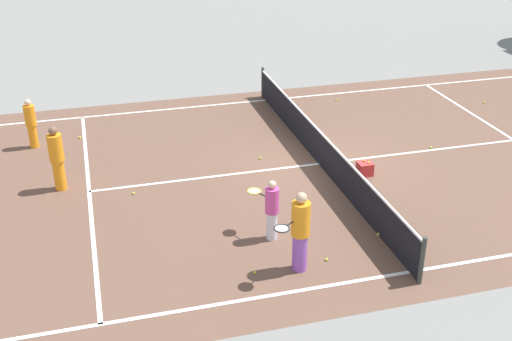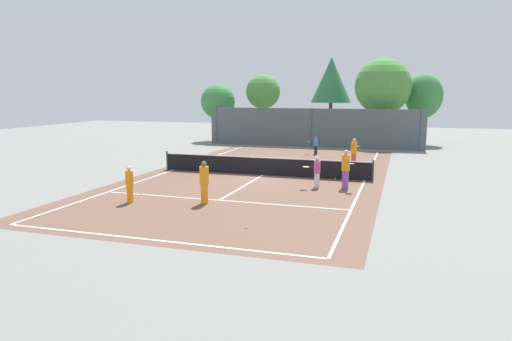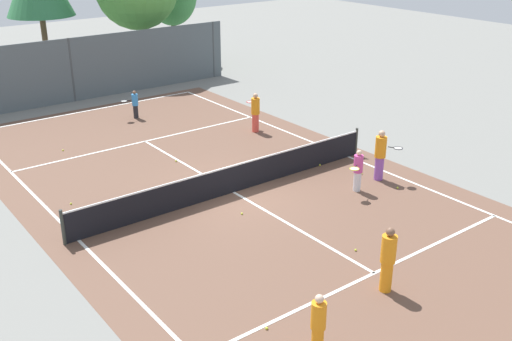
{
  "view_description": "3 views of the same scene",
  "coord_description": "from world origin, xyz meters",
  "px_view_note": "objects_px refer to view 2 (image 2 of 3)",
  "views": [
    {
      "loc": [
        15.5,
        -6.11,
        7.92
      ],
      "look_at": [
        1.28,
        -2.22,
        0.69
      ],
      "focal_mm": 45.2,
      "sensor_mm": 36.0,
      "label": 1
    },
    {
      "loc": [
        7.3,
        -24.2,
        4.53
      ],
      "look_at": [
        0.31,
        -2.24,
        0.63
      ],
      "focal_mm": 32.62,
      "sensor_mm": 36.0,
      "label": 2
    },
    {
      "loc": [
        -10.7,
        -15.33,
        8.6
      ],
      "look_at": [
        0.55,
        -0.54,
        0.85
      ],
      "focal_mm": 42.38,
      "sensor_mm": 36.0,
      "label": 3
    }
  ],
  "objects_px": {
    "tennis_ball_4": "(241,179)",
    "tennis_ball_5": "(246,228)",
    "tennis_ball_3": "(141,195)",
    "tennis_ball_1": "(341,191)",
    "tennis_ball_2": "(202,164)",
    "tennis_ball_9": "(238,195)",
    "ball_crate": "(284,170)",
    "player_4": "(204,182)",
    "player_5": "(317,172)",
    "tennis_ball_8": "(251,155)",
    "tennis_ball_7": "(335,179)",
    "player_1": "(346,169)",
    "player_0": "(315,145)",
    "tennis_ball_0": "(344,185)",
    "tennis_ball_6": "(278,165)",
    "player_2": "(130,184)"
  },
  "relations": [
    {
      "from": "player_2",
      "to": "tennis_ball_8",
      "type": "xyz_separation_m",
      "value": [
        0.23,
        15.25,
        -0.75
      ]
    },
    {
      "from": "player_0",
      "to": "tennis_ball_2",
      "type": "distance_m",
      "value": 9.29
    },
    {
      "from": "player_5",
      "to": "tennis_ball_0",
      "type": "relative_size",
      "value": 22.46
    },
    {
      "from": "ball_crate",
      "to": "tennis_ball_8",
      "type": "xyz_separation_m",
      "value": [
        -4.13,
        6.42,
        -0.15
      ]
    },
    {
      "from": "player_4",
      "to": "tennis_ball_1",
      "type": "xyz_separation_m",
      "value": [
        5.06,
        3.92,
        -0.87
      ]
    },
    {
      "from": "tennis_ball_3",
      "to": "tennis_ball_8",
      "type": "relative_size",
      "value": 1.0
    },
    {
      "from": "tennis_ball_5",
      "to": "tennis_ball_9",
      "type": "distance_m",
      "value": 5.05
    },
    {
      "from": "tennis_ball_3",
      "to": "tennis_ball_5",
      "type": "distance_m",
      "value": 7.01
    },
    {
      "from": "tennis_ball_3",
      "to": "tennis_ball_7",
      "type": "relative_size",
      "value": 1.0
    },
    {
      "from": "player_2",
      "to": "tennis_ball_9",
      "type": "bearing_deg",
      "value": 33.85
    },
    {
      "from": "player_5",
      "to": "tennis_ball_3",
      "type": "bearing_deg",
      "value": -150.17
    },
    {
      "from": "tennis_ball_5",
      "to": "tennis_ball_6",
      "type": "height_order",
      "value": "same"
    },
    {
      "from": "tennis_ball_4",
      "to": "tennis_ball_5",
      "type": "distance_m",
      "value": 9.0
    },
    {
      "from": "player_1",
      "to": "player_0",
      "type": "bearing_deg",
      "value": 107.06
    },
    {
      "from": "player_5",
      "to": "tennis_ball_2",
      "type": "relative_size",
      "value": 22.46
    },
    {
      "from": "tennis_ball_3",
      "to": "tennis_ball_6",
      "type": "distance_m",
      "value": 10.76
    },
    {
      "from": "player_2",
      "to": "tennis_ball_3",
      "type": "bearing_deg",
      "value": 103.34
    },
    {
      "from": "tennis_ball_9",
      "to": "tennis_ball_2",
      "type": "bearing_deg",
      "value": 124.1
    },
    {
      "from": "tennis_ball_0",
      "to": "tennis_ball_1",
      "type": "xyz_separation_m",
      "value": [
        0.06,
        -1.63,
        0.0
      ]
    },
    {
      "from": "player_2",
      "to": "player_5",
      "type": "xyz_separation_m",
      "value": [
        6.81,
        5.42,
        -0.01
      ]
    },
    {
      "from": "tennis_ball_2",
      "to": "tennis_ball_4",
      "type": "bearing_deg",
      "value": -44.56
    },
    {
      "from": "tennis_ball_9",
      "to": "tennis_ball_3",
      "type": "bearing_deg",
      "value": -163.32
    },
    {
      "from": "player_4",
      "to": "tennis_ball_8",
      "type": "xyz_separation_m",
      "value": [
        -2.79,
        14.48,
        -0.87
      ]
    },
    {
      "from": "player_4",
      "to": "tennis_ball_1",
      "type": "distance_m",
      "value": 6.46
    },
    {
      "from": "player_5",
      "to": "tennis_ball_8",
      "type": "height_order",
      "value": "player_5"
    },
    {
      "from": "tennis_ball_1",
      "to": "tennis_ball_2",
      "type": "distance_m",
      "value": 10.99
    },
    {
      "from": "ball_crate",
      "to": "tennis_ball_0",
      "type": "height_order",
      "value": "ball_crate"
    },
    {
      "from": "player_0",
      "to": "player_5",
      "type": "xyz_separation_m",
      "value": [
        2.27,
        -11.99,
        0.08
      ]
    },
    {
      "from": "player_1",
      "to": "tennis_ball_1",
      "type": "bearing_deg",
      "value": -94.96
    },
    {
      "from": "tennis_ball_9",
      "to": "ball_crate",
      "type": "bearing_deg",
      "value": 85.27
    },
    {
      "from": "tennis_ball_6",
      "to": "tennis_ball_9",
      "type": "height_order",
      "value": "same"
    },
    {
      "from": "ball_crate",
      "to": "tennis_ball_8",
      "type": "bearing_deg",
      "value": 122.74
    },
    {
      "from": "ball_crate",
      "to": "player_0",
      "type": "bearing_deg",
      "value": 88.75
    },
    {
      "from": "player_4",
      "to": "tennis_ball_0",
      "type": "height_order",
      "value": "player_4"
    },
    {
      "from": "tennis_ball_3",
      "to": "tennis_ball_4",
      "type": "xyz_separation_m",
      "value": [
        2.94,
        5.01,
        0.0
      ]
    },
    {
      "from": "tennis_ball_2",
      "to": "player_0",
      "type": "bearing_deg",
      "value": 50.21
    },
    {
      "from": "tennis_ball_4",
      "to": "tennis_ball_9",
      "type": "relative_size",
      "value": 1.0
    },
    {
      "from": "tennis_ball_1",
      "to": "tennis_ball_6",
      "type": "xyz_separation_m",
      "value": [
        -4.83,
        6.8,
        0.0
      ]
    },
    {
      "from": "tennis_ball_3",
      "to": "tennis_ball_4",
      "type": "distance_m",
      "value": 5.81
    },
    {
      "from": "tennis_ball_7",
      "to": "tennis_ball_2",
      "type": "bearing_deg",
      "value": 164.4
    },
    {
      "from": "tennis_ball_1",
      "to": "tennis_ball_9",
      "type": "distance_m",
      "value": 4.73
    },
    {
      "from": "tennis_ball_8",
      "to": "tennis_ball_2",
      "type": "bearing_deg",
      "value": -108.06
    },
    {
      "from": "ball_crate",
      "to": "tennis_ball_3",
      "type": "relative_size",
      "value": 6.45
    },
    {
      "from": "tennis_ball_7",
      "to": "tennis_ball_8",
      "type": "relative_size",
      "value": 1.0
    },
    {
      "from": "player_1",
      "to": "tennis_ball_0",
      "type": "height_order",
      "value": "player_1"
    },
    {
      "from": "tennis_ball_8",
      "to": "ball_crate",
      "type": "bearing_deg",
      "value": -57.26
    },
    {
      "from": "tennis_ball_9",
      "to": "tennis_ball_4",
      "type": "bearing_deg",
      "value": 107.83
    },
    {
      "from": "player_4",
      "to": "player_5",
      "type": "bearing_deg",
      "value": 50.76
    },
    {
      "from": "tennis_ball_0",
      "to": "tennis_ball_3",
      "type": "relative_size",
      "value": 1.0
    },
    {
      "from": "tennis_ball_2",
      "to": "tennis_ball_1",
      "type": "bearing_deg",
      "value": -30.63
    }
  ]
}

